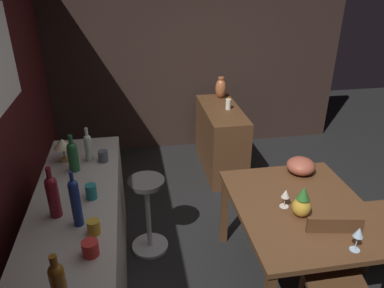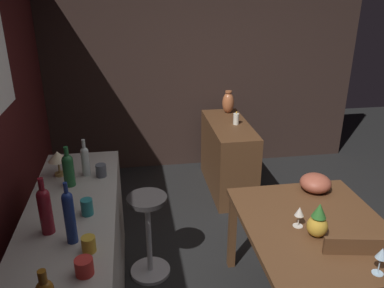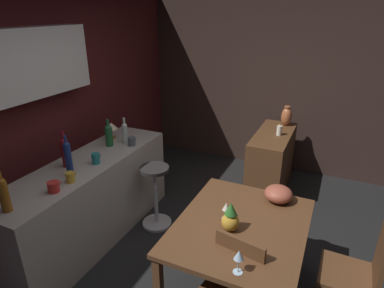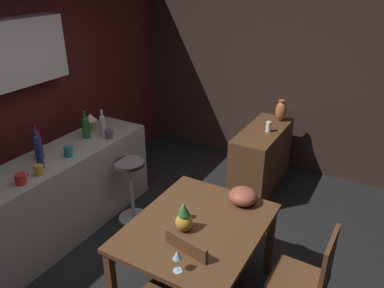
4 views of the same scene
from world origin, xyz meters
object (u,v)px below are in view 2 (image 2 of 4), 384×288
Objects in this scene: cup_teal at (87,207)px; wine_bottle_green at (68,168)px; fruit_bowl at (315,183)px; wine_bottle_ruby at (45,209)px; pineapple_centerpiece at (318,222)px; vase_copper at (228,102)px; dining_table at (316,236)px; wine_glass_left at (299,212)px; cup_red at (84,267)px; sideboard_cabinet at (228,157)px; wine_bottle_clear at (85,160)px; counter_lamp at (58,158)px; cup_slate at (101,170)px; wine_bottle_cobalt at (69,215)px; cup_mustard at (89,244)px; pillar_candle_tall at (236,119)px; wine_glass_right at (382,254)px; bar_stool at (149,234)px.

wine_bottle_green is at bearing 20.95° from cup_teal.
fruit_bowl is 2.03m from wine_bottle_ruby.
wine_bottle_green reaches higher than fruit_bowl.
vase_copper is at bearing 0.24° from pineapple_centerpiece.
wine_glass_left reaches higher than dining_table.
cup_red is (-0.46, 1.37, 0.10)m from wine_glass_left.
sideboard_cabinet is 3.71× the size of wine_bottle_clear.
dining_table is 6.05× the size of counter_lamp.
cup_slate reaches higher than pineapple_centerpiece.
cup_slate is at bearing -8.19° from wine_bottle_cobalt.
wine_bottle_ruby is 0.36m from cup_mustard.
cup_teal is 0.58m from cup_red.
wine_bottle_clear is 1.93m from pillar_candle_tall.
wine_bottle_clear is (0.25, 1.80, 0.22)m from fruit_bowl.
vase_copper reaches higher than pillar_candle_tall.
wine_bottle_clear is 0.96× the size of wine_bottle_green.
wine_bottle_ruby is (-0.04, 1.62, 0.21)m from wine_glass_left.
wine_bottle_green is at bearing 59.83° from wine_glass_right.
wine_bottle_clear reaches higher than fruit_bowl.
wine_bottle_ruby is (-0.74, 0.16, 0.03)m from wine_bottle_clear.
pineapple_centerpiece is at bearing -122.13° from bar_stool.
wine_bottle_green is (-0.15, 0.11, 0.01)m from wine_bottle_clear.
counter_lamp is at bearing 64.14° from pineapple_centerpiece.
pillar_candle_tall is at bearing 10.95° from fruit_bowl.
cup_slate is at bearing 133.14° from sideboard_cabinet.
cup_slate is (0.78, 1.42, 0.11)m from pineapple_centerpiece.
dining_table is 10.55× the size of cup_slate.
wine_glass_right is at bearing 176.08° from fruit_bowl.
dining_table is 9.35× the size of cup_red.
dining_table is 3.95× the size of wine_bottle_green.
cup_slate is at bearing -108.62° from wine_bottle_clear.
wine_glass_right is 0.44m from pineapple_centerpiece.
bar_stool is at bearing -103.96° from counter_lamp.
pillar_candle_tall is 0.43m from vase_copper.
wine_bottle_cobalt is at bearing 179.77° from wine_bottle_clear.
wine_glass_right is at bearing -104.18° from wine_bottle_ruby.
cup_teal is at bearing -159.05° from wine_bottle_green.
wine_bottle_ruby is 2.41× the size of pillar_candle_tall.
wine_bottle_green reaches higher than pillar_candle_tall.
counter_lamp reaches higher than cup_teal.
cup_red is at bearing 87.66° from wine_glass_right.
fruit_bowl is 1.88m from vase_copper.
cup_slate reaches higher than dining_table.
wine_glass_right is 2.00m from cup_slate.
wine_bottle_ruby reaches higher than wine_glass_left.
pineapple_centerpiece is (-0.12, -0.08, -0.01)m from wine_glass_left.
wine_bottle_clear is at bearing -34.55° from wine_bottle_green.
counter_lamp reaches higher than wine_glass_left.
wine_glass_right is at bearing -98.84° from cup_mustard.
wine_bottle_cobalt is at bearing 91.58° from pineapple_centerpiece.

